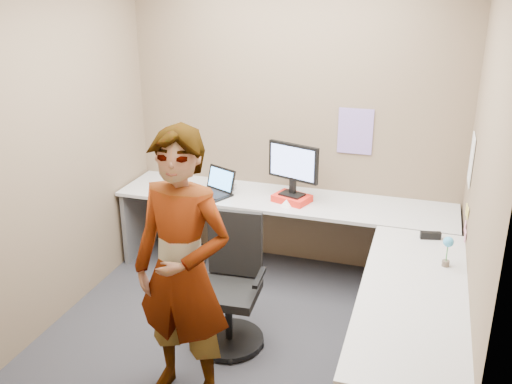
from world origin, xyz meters
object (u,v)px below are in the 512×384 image
(desk, at_px, (318,248))
(monitor, at_px, (293,165))
(office_chair, at_px, (231,293))
(person, at_px, (183,271))

(desk, distance_m, monitor, 0.80)
(monitor, bearing_deg, office_chair, -80.87)
(person, bearing_deg, monitor, 88.25)
(monitor, xyz_separation_m, office_chair, (-0.18, -1.08, -0.66))
(office_chair, distance_m, person, 0.80)
(office_chair, relative_size, person, 0.54)
(desk, bearing_deg, monitor, 122.12)
(office_chair, xyz_separation_m, person, (-0.07, -0.62, 0.50))
(desk, bearing_deg, person, -117.67)
(office_chair, bearing_deg, person, -100.65)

